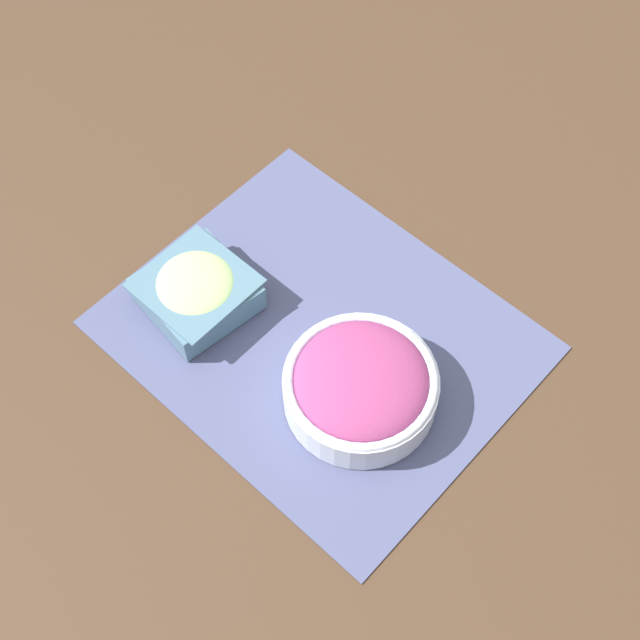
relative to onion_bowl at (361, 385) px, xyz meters
name	(u,v)px	position (x,y,z in m)	size (l,w,h in m)	color
ground_plane	(320,335)	(-0.09, 0.03, -0.04)	(3.00, 3.00, 0.00)	#422D1E
placemat	(320,335)	(-0.09, 0.03, -0.03)	(0.44, 0.36, 0.00)	#474C70
onion_bowl	(361,385)	(0.00, 0.00, 0.00)	(0.17, 0.17, 0.06)	silver
cucumber_bowl	(196,290)	(-0.22, -0.03, -0.01)	(0.13, 0.13, 0.05)	slate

